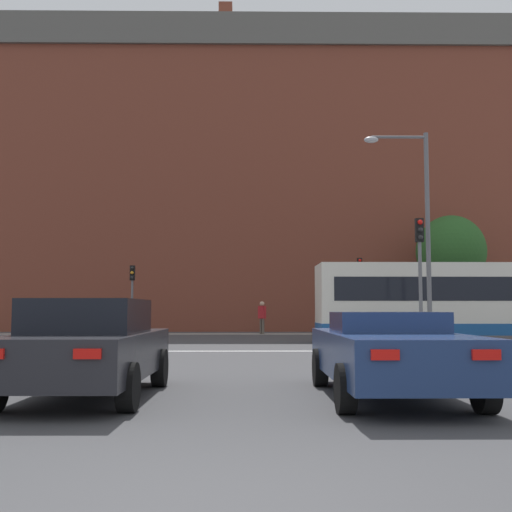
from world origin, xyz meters
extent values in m
cube|color=silver|center=(0.00, 16.38, 0.00)|extent=(9.65, 0.30, 0.01)
cube|color=gray|center=(0.00, 30.90, 0.01)|extent=(70.72, 2.50, 0.01)
cube|color=brown|center=(-1.36, 40.09, 8.83)|extent=(39.85, 11.56, 17.66)
cube|color=#5B5954|center=(-1.36, 40.09, 18.67)|extent=(40.65, 12.03, 2.02)
cube|color=brown|center=(-14.45, 41.71, 20.74)|extent=(0.90, 0.90, 2.10)
cube|color=brown|center=(-1.33, 37.48, 20.74)|extent=(0.90, 0.90, 2.10)
cube|color=brown|center=(11.94, 39.84, 20.74)|extent=(0.90, 0.90, 2.10)
cube|color=#232328|center=(-2.17, 5.63, 0.64)|extent=(1.84, 4.45, 0.64)
cube|color=black|center=(-2.17, 5.58, 1.21)|extent=(1.57, 2.01, 0.50)
cylinder|color=black|center=(-3.03, 7.01, 0.32)|extent=(0.23, 0.64, 0.64)
cylinder|color=black|center=(-1.29, 7.00, 0.32)|extent=(0.23, 0.64, 0.64)
cylinder|color=black|center=(-1.32, 4.25, 0.32)|extent=(0.23, 0.64, 0.64)
cube|color=red|center=(-1.63, 3.39, 0.80)|extent=(0.32, 0.05, 0.12)
cube|color=navy|center=(2.33, 5.55, 0.64)|extent=(1.85, 4.80, 0.65)
cube|color=navy|center=(2.33, 5.67, 1.12)|extent=(1.58, 1.44, 0.31)
cylinder|color=black|center=(1.46, 7.04, 0.32)|extent=(0.22, 0.64, 0.64)
cylinder|color=black|center=(3.22, 7.03, 0.32)|extent=(0.22, 0.64, 0.64)
cylinder|color=black|center=(1.45, 4.07, 0.32)|extent=(0.22, 0.64, 0.64)
cylinder|color=black|center=(3.21, 4.06, 0.32)|extent=(0.22, 0.64, 0.64)
cube|color=red|center=(1.75, 3.14, 0.81)|extent=(0.32, 0.05, 0.12)
cube|color=red|center=(2.89, 3.14, 0.81)|extent=(0.32, 0.05, 0.12)
cube|color=silver|center=(8.70, 21.05, 1.72)|extent=(11.49, 2.52, 2.74)
cube|color=#194C8E|center=(8.70, 21.05, 0.57)|extent=(11.51, 2.54, 0.44)
cube|color=black|center=(8.70, 21.05, 2.09)|extent=(10.57, 2.55, 0.90)
cylinder|color=black|center=(5.14, 22.26, 0.50)|extent=(1.00, 0.28, 1.00)
cylinder|color=black|center=(5.14, 19.84, 0.50)|extent=(1.00, 0.28, 1.00)
cylinder|color=slate|center=(-6.00, 30.31, 1.44)|extent=(0.12, 0.12, 2.88)
cube|color=black|center=(-6.00, 30.31, 3.28)|extent=(0.26, 0.20, 0.80)
sphere|color=black|center=(-6.00, 30.18, 3.54)|extent=(0.17, 0.17, 0.17)
sphere|color=orange|center=(-6.00, 30.18, 3.28)|extent=(0.17, 0.17, 0.17)
sphere|color=black|center=(-6.00, 30.18, 3.02)|extent=(0.17, 0.17, 0.17)
cylinder|color=slate|center=(5.98, 17.29, 1.79)|extent=(0.12, 0.12, 3.58)
cube|color=black|center=(5.98, 17.29, 3.98)|extent=(0.26, 0.20, 0.80)
sphere|color=red|center=(5.98, 17.16, 4.24)|extent=(0.17, 0.17, 0.17)
sphere|color=black|center=(5.98, 17.16, 3.98)|extent=(0.17, 0.17, 0.17)
sphere|color=black|center=(5.98, 17.16, 3.73)|extent=(0.17, 0.17, 0.17)
cylinder|color=slate|center=(6.25, 30.48, 1.65)|extent=(0.12, 0.12, 3.31)
cube|color=black|center=(6.25, 30.48, 3.71)|extent=(0.26, 0.20, 0.80)
sphere|color=red|center=(6.25, 30.35, 3.96)|extent=(0.17, 0.17, 0.17)
sphere|color=black|center=(6.25, 30.35, 3.71)|extent=(0.17, 0.17, 0.17)
sphere|color=black|center=(6.25, 30.35, 3.45)|extent=(0.17, 0.17, 0.17)
cylinder|color=slate|center=(6.46, 17.96, 3.76)|extent=(0.16, 0.16, 7.51)
cylinder|color=slate|center=(5.50, 17.96, 7.36)|extent=(1.93, 0.10, 0.10)
ellipsoid|color=#B2B2B7|center=(4.53, 17.96, 7.26)|extent=(0.50, 0.36, 0.22)
cylinder|color=#333851|center=(-9.21, 30.66, 0.38)|extent=(0.13, 0.13, 0.76)
cylinder|color=#333851|center=(-9.37, 30.72, 0.38)|extent=(0.13, 0.13, 0.76)
cube|color=tan|center=(-9.29, 30.69, 1.06)|extent=(0.45, 0.35, 0.60)
sphere|color=tan|center=(-9.29, 30.69, 1.47)|extent=(0.23, 0.23, 0.23)
cylinder|color=brown|center=(0.89, 30.57, 0.42)|extent=(0.13, 0.13, 0.84)
cylinder|color=brown|center=(1.02, 30.45, 0.42)|extent=(0.13, 0.13, 0.84)
cube|color=#B21E23|center=(0.95, 30.51, 1.17)|extent=(0.44, 0.43, 0.67)
sphere|color=tan|center=(0.95, 30.51, 1.63)|extent=(0.25, 0.25, 0.25)
cylinder|color=brown|center=(7.46, 31.13, 0.40)|extent=(0.13, 0.13, 0.79)
cylinder|color=brown|center=(7.39, 30.97, 0.40)|extent=(0.13, 0.13, 0.79)
cube|color=#B21E23|center=(7.43, 31.05, 1.10)|extent=(0.36, 0.45, 0.63)
sphere|color=tan|center=(7.43, 31.05, 1.54)|extent=(0.24, 0.24, 0.24)
cylinder|color=#4C3823|center=(11.52, 31.38, 1.46)|extent=(0.36, 0.36, 2.93)
ellipsoid|color=#285623|center=(11.52, 31.38, 4.56)|extent=(3.84, 3.84, 4.03)
camera|label=1|loc=(0.22, -4.08, 1.31)|focal=45.00mm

